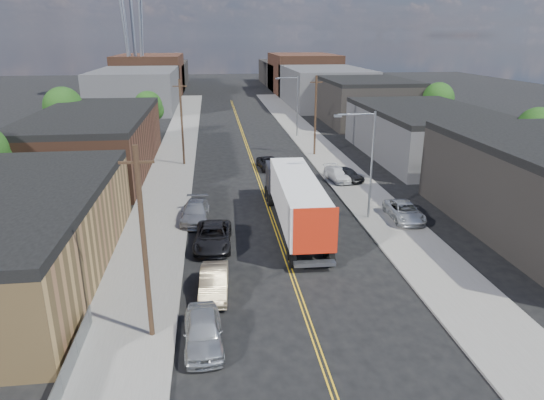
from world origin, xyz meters
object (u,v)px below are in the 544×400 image
object	(u,v)px
car_left_c	(213,237)
car_left_d	(195,212)
car_left_a	(203,331)
car_right_lot_a	(404,211)
semi_truck	(294,196)
car_ahead_truck	(269,163)
car_right_lot_b	(338,174)
car_left_b	(214,282)
car_right_lot_c	(347,174)

from	to	relation	value
car_left_c	car_left_d	bearing A→B (deg)	107.81
car_left_a	car_right_lot_a	size ratio (longest dim) A/B	0.92
semi_truck	car_ahead_truck	xyz separation A→B (m)	(0.09, 17.64, -1.86)
car_right_lot_b	car_ahead_truck	xyz separation A→B (m)	(-6.61, 6.00, -0.15)
car_left_b	car_right_lot_c	world-z (taller)	car_right_lot_c
car_left_b	car_right_lot_c	bearing A→B (deg)	60.10
semi_truck	car_left_a	xyz separation A→B (m)	(-7.09, -15.39, -1.72)
semi_truck	car_right_lot_a	bearing A→B (deg)	-0.16
car_left_a	car_left_b	world-z (taller)	car_left_a
car_left_a	car_left_c	world-z (taller)	car_left_a
car_left_a	car_right_lot_b	size ratio (longest dim) A/B	1.03
semi_truck	car_ahead_truck	size ratio (longest dim) A/B	3.52
car_left_a	car_ahead_truck	bearing A→B (deg)	75.39
car_right_lot_a	car_ahead_truck	xyz separation A→B (m)	(-9.17, 17.91, -0.19)
car_left_a	car_left_c	size ratio (longest dim) A/B	0.83
car_left_c	car_left_d	xyz separation A→B (m)	(-1.40, 5.40, -0.01)
car_right_lot_a	car_left_b	bearing A→B (deg)	-145.67
car_left_b	car_right_lot_b	xyz separation A→B (m)	(13.20, 22.02, 0.05)
car_left_b	car_left_a	bearing A→B (deg)	-93.66
car_left_a	car_right_lot_a	world-z (taller)	car_left_a
car_left_c	car_right_lot_b	distance (m)	20.09
car_left_b	car_left_c	size ratio (longest dim) A/B	0.82
car_left_a	car_left_b	size ratio (longest dim) A/B	1.02
car_right_lot_c	car_left_c	bearing A→B (deg)	-159.96
car_left_b	car_right_lot_a	world-z (taller)	car_right_lot_a
car_left_d	car_right_lot_a	bearing A→B (deg)	-3.87
car_left_c	car_right_lot_c	world-z (taller)	car_left_c
car_left_c	car_left_b	bearing A→B (deg)	-86.72
car_right_lot_c	car_left_d	bearing A→B (deg)	-175.00
car_right_lot_b	car_left_b	bearing A→B (deg)	-131.00
car_left_d	car_right_lot_a	distance (m)	17.30
car_left_c	car_right_lot_b	size ratio (longest dim) A/B	1.23
car_left_a	car_left_d	size ratio (longest dim) A/B	0.88
car_left_b	car_ahead_truck	distance (m)	28.78
car_left_b	car_right_lot_a	size ratio (longest dim) A/B	0.90
car_right_lot_a	car_ahead_truck	bearing A→B (deg)	118.75
car_right_lot_c	car_right_lot_a	bearing A→B (deg)	-108.63
car_left_c	car_left_d	size ratio (longest dim) A/B	1.06
car_left_c	car_right_lot_a	xyz separation A→B (m)	(15.76, 3.23, 0.08)
car_right_lot_b	car_ahead_truck	size ratio (longest dim) A/B	0.95
car_left_a	car_left_b	distance (m)	5.05
semi_truck	car_left_c	distance (m)	7.58
semi_truck	car_right_lot_c	bearing A→B (deg)	57.78
car_right_lot_a	car_left_d	bearing A→B (deg)	174.43
car_left_d	car_right_lot_a	size ratio (longest dim) A/B	1.05
car_left_d	car_ahead_truck	size ratio (longest dim) A/B	1.12
car_left_a	car_left_b	xyz separation A→B (m)	(0.59, 5.02, -0.04)
car_left_c	car_ahead_truck	size ratio (longest dim) A/B	1.18
car_left_b	car_ahead_truck	world-z (taller)	car_left_b
semi_truck	car_left_c	world-z (taller)	semi_truck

